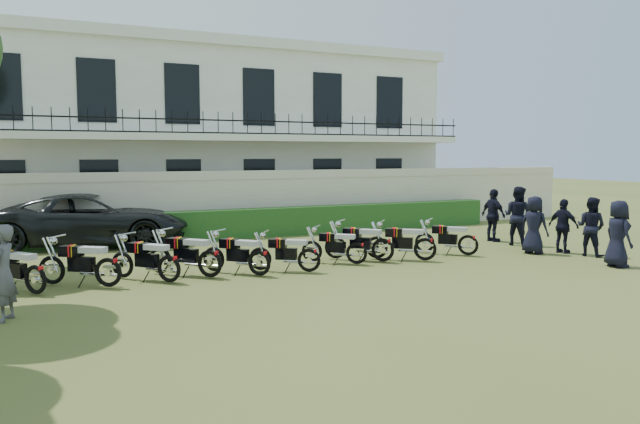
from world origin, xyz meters
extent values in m
plane|color=#435020|center=(0.00, 0.00, 0.00)|extent=(100.00, 100.00, 0.00)
cube|color=beige|center=(0.00, 8.00, 1.00)|extent=(30.00, 0.30, 2.00)
cube|color=beige|center=(0.00, 8.00, 2.15)|extent=(30.00, 0.35, 0.30)
cube|color=#184117|center=(1.00, 7.20, 0.50)|extent=(18.00, 0.60, 1.00)
cube|color=white|center=(0.00, 14.00, 3.50)|extent=(20.00, 8.00, 7.00)
cube|color=white|center=(0.00, 14.00, 7.20)|extent=(20.40, 8.40, 0.40)
cube|color=white|center=(0.00, 9.30, 3.50)|extent=(20.00, 1.40, 0.25)
cube|color=black|center=(0.00, 8.65, 4.10)|extent=(20.00, 0.05, 0.05)
cube|color=black|center=(0.00, 8.65, 3.65)|extent=(20.00, 0.05, 0.05)
cube|color=black|center=(-7.50, 10.02, 1.60)|extent=(1.30, 0.12, 2.20)
cube|color=black|center=(-7.50, 10.02, 5.10)|extent=(1.30, 0.12, 2.20)
cube|color=black|center=(-4.50, 10.02, 1.60)|extent=(1.30, 0.12, 2.20)
cube|color=black|center=(-4.50, 10.02, 5.10)|extent=(1.30, 0.12, 2.20)
cube|color=black|center=(-1.50, 10.02, 1.60)|extent=(1.30, 0.12, 2.20)
cube|color=black|center=(-1.50, 10.02, 5.10)|extent=(1.30, 0.12, 2.20)
cube|color=black|center=(1.50, 10.02, 1.60)|extent=(1.30, 0.12, 2.20)
cube|color=black|center=(1.50, 10.02, 5.10)|extent=(1.30, 0.12, 2.20)
cube|color=black|center=(4.50, 10.02, 1.60)|extent=(1.30, 0.12, 2.20)
cube|color=black|center=(4.50, 10.02, 5.10)|extent=(1.30, 0.12, 2.20)
cube|color=black|center=(7.50, 10.02, 1.60)|extent=(1.30, 0.12, 2.20)
cube|color=black|center=(7.50, 10.02, 5.10)|extent=(1.30, 0.12, 2.20)
torus|color=black|center=(-6.44, 0.18, 0.30)|extent=(0.46, 0.53, 0.61)
torus|color=black|center=(-7.26, 1.20, 0.30)|extent=(0.46, 0.53, 0.61)
cube|color=black|center=(-6.82, 0.65, 0.45)|extent=(0.49, 0.54, 0.30)
cube|color=black|center=(-6.97, 0.83, 0.72)|extent=(0.49, 0.52, 0.22)
cube|color=red|center=(-6.97, 0.83, 0.73)|extent=(0.21, 0.27, 0.23)
cube|color=#E5A50C|center=(-6.93, 0.79, 0.73)|extent=(0.18, 0.26, 0.23)
cube|color=#BCBCBC|center=(-6.65, 0.44, 0.76)|extent=(0.53, 0.58, 0.12)
cylinder|color=silver|center=(-7.17, 1.08, 1.03)|extent=(0.49, 0.40, 0.03)
torus|color=black|center=(-4.87, 0.37, 0.32)|extent=(0.57, 0.46, 0.64)
torus|color=black|center=(-5.96, 1.19, 0.32)|extent=(0.57, 0.46, 0.64)
cube|color=black|center=(-5.37, 0.75, 0.47)|extent=(0.57, 0.50, 0.32)
cube|color=black|center=(-5.56, 0.89, 0.76)|extent=(0.54, 0.50, 0.23)
cube|color=red|center=(-5.56, 0.89, 0.77)|extent=(0.16, 0.30, 0.24)
cube|color=#E5A50C|center=(-5.51, 0.86, 0.77)|extent=(0.13, 0.29, 0.24)
cube|color=#BCBCBC|center=(-5.14, 0.58, 0.80)|extent=(0.61, 0.55, 0.13)
cylinder|color=silver|center=(-5.83, 1.10, 1.07)|extent=(0.41, 0.52, 0.03)
torus|color=black|center=(-3.69, 0.18, 0.31)|extent=(0.47, 0.53, 0.62)
torus|color=black|center=(-4.55, 1.18, 0.31)|extent=(0.47, 0.53, 0.62)
cube|color=black|center=(-4.09, 0.64, 0.46)|extent=(0.50, 0.54, 0.31)
cube|color=black|center=(-4.24, 0.82, 0.73)|extent=(0.50, 0.52, 0.22)
cube|color=red|center=(-4.24, 0.82, 0.74)|extent=(0.21, 0.28, 0.23)
cube|color=#E5A50C|center=(-4.20, 0.77, 0.74)|extent=(0.18, 0.26, 0.23)
cube|color=#BCBCBC|center=(-3.91, 0.43, 0.77)|extent=(0.55, 0.58, 0.12)
cylinder|color=silver|center=(-4.45, 1.07, 1.04)|extent=(0.48, 0.42, 0.03)
torus|color=black|center=(-2.66, 0.34, 0.32)|extent=(0.51, 0.54, 0.65)
torus|color=black|center=(-3.61, 1.34, 0.32)|extent=(0.51, 0.54, 0.65)
cube|color=black|center=(-3.10, 0.80, 0.48)|extent=(0.54, 0.55, 0.32)
cube|color=black|center=(-3.27, 0.98, 0.76)|extent=(0.53, 0.54, 0.23)
cube|color=red|center=(-3.27, 0.98, 0.77)|extent=(0.20, 0.29, 0.24)
cube|color=#E5A50C|center=(-3.22, 0.93, 0.77)|extent=(0.18, 0.28, 0.24)
cube|color=#BCBCBC|center=(-2.90, 0.59, 0.81)|extent=(0.58, 0.60, 0.13)
cylinder|color=silver|center=(-3.50, 1.23, 1.08)|extent=(0.48, 0.46, 0.03)
torus|color=black|center=(-1.62, 0.02, 0.30)|extent=(0.45, 0.53, 0.61)
torus|color=black|center=(-2.43, 1.03, 0.30)|extent=(0.45, 0.53, 0.61)
cube|color=black|center=(-1.99, 0.49, 0.45)|extent=(0.48, 0.54, 0.30)
cube|color=black|center=(-2.14, 0.67, 0.72)|extent=(0.48, 0.51, 0.22)
cube|color=red|center=(-2.14, 0.67, 0.73)|extent=(0.21, 0.27, 0.23)
cube|color=#E5A50C|center=(-2.10, 0.62, 0.73)|extent=(0.18, 0.26, 0.23)
cube|color=#BCBCBC|center=(-1.83, 0.28, 0.76)|extent=(0.53, 0.58, 0.12)
cylinder|color=silver|center=(-2.34, 0.92, 1.02)|extent=(0.49, 0.40, 0.03)
torus|color=black|center=(-0.26, 0.09, 0.28)|extent=(0.52, 0.41, 0.58)
torus|color=black|center=(-1.26, 0.82, 0.28)|extent=(0.52, 0.41, 0.58)
cube|color=black|center=(-0.72, 0.43, 0.43)|extent=(0.52, 0.45, 0.28)
cube|color=black|center=(-0.90, 0.55, 0.68)|extent=(0.49, 0.45, 0.21)
cube|color=red|center=(-0.90, 0.55, 0.69)|extent=(0.14, 0.27, 0.22)
cube|color=#E5A50C|center=(-0.85, 0.52, 0.69)|extent=(0.12, 0.26, 0.22)
cube|color=#BCBCBC|center=(-0.52, 0.27, 0.72)|extent=(0.56, 0.49, 0.11)
cylinder|color=silver|center=(-1.14, 0.73, 0.97)|extent=(0.36, 0.48, 0.03)
torus|color=black|center=(1.27, 0.48, 0.28)|extent=(0.48, 0.45, 0.57)
torus|color=black|center=(0.36, 1.30, 0.28)|extent=(0.48, 0.45, 0.57)
cube|color=black|center=(0.85, 0.86, 0.42)|extent=(0.50, 0.47, 0.28)
cube|color=black|center=(0.69, 1.01, 0.68)|extent=(0.48, 0.46, 0.21)
cube|color=red|center=(0.69, 1.01, 0.69)|extent=(0.16, 0.26, 0.22)
cube|color=#E5A50C|center=(0.73, 0.97, 0.69)|extent=(0.14, 0.25, 0.22)
cube|color=#BCBCBC|center=(1.04, 0.69, 0.71)|extent=(0.54, 0.51, 0.11)
cylinder|color=silver|center=(0.47, 1.21, 0.96)|extent=(0.40, 0.44, 0.03)
torus|color=black|center=(2.08, 0.40, 0.31)|extent=(0.50, 0.53, 0.63)
torus|color=black|center=(1.16, 1.39, 0.31)|extent=(0.50, 0.53, 0.63)
cube|color=black|center=(1.65, 0.86, 0.47)|extent=(0.53, 0.54, 0.31)
cube|color=black|center=(1.49, 1.03, 0.75)|extent=(0.52, 0.53, 0.23)
cube|color=red|center=(1.49, 1.03, 0.76)|extent=(0.20, 0.29, 0.24)
cube|color=#E5A50C|center=(1.53, 0.99, 0.76)|extent=(0.17, 0.27, 0.24)
cube|color=#BCBCBC|center=(1.85, 0.65, 0.79)|extent=(0.57, 0.59, 0.12)
cylinder|color=silver|center=(1.27, 1.28, 1.06)|extent=(0.48, 0.45, 0.03)
torus|color=black|center=(3.24, 0.12, 0.31)|extent=(0.53, 0.47, 0.62)
torus|color=black|center=(2.24, 0.98, 0.31)|extent=(0.53, 0.47, 0.62)
cube|color=black|center=(2.78, 0.51, 0.46)|extent=(0.54, 0.50, 0.31)
cube|color=black|center=(2.60, 0.67, 0.73)|extent=(0.52, 0.50, 0.22)
cube|color=red|center=(2.60, 0.67, 0.74)|extent=(0.17, 0.29, 0.23)
cube|color=#E5A50C|center=(2.65, 0.63, 0.74)|extent=(0.14, 0.27, 0.23)
cube|color=#BCBCBC|center=(2.99, 0.33, 0.77)|extent=(0.58, 0.55, 0.12)
cylinder|color=silver|center=(2.36, 0.88, 1.04)|extent=(0.42, 0.48, 0.03)
torus|color=black|center=(4.76, 0.26, 0.29)|extent=(0.45, 0.50, 0.59)
torus|color=black|center=(3.94, 1.21, 0.29)|extent=(0.45, 0.50, 0.59)
cube|color=black|center=(4.39, 0.70, 0.43)|extent=(0.48, 0.51, 0.29)
cube|color=black|center=(4.24, 0.86, 0.69)|extent=(0.47, 0.49, 0.21)
cube|color=red|center=(4.24, 0.86, 0.70)|extent=(0.19, 0.27, 0.22)
cube|color=#E5A50C|center=(4.28, 0.82, 0.70)|extent=(0.17, 0.25, 0.22)
cube|color=#BCBCBC|center=(4.56, 0.50, 0.73)|extent=(0.52, 0.55, 0.12)
cylinder|color=silver|center=(4.04, 1.10, 0.98)|extent=(0.46, 0.40, 0.03)
imported|color=black|center=(-5.09, 7.47, 0.83)|extent=(6.43, 4.00, 1.66)
imported|color=#59595E|center=(-7.39, -1.22, 0.85)|extent=(0.62, 0.73, 1.70)
imported|color=black|center=(6.71, -2.28, 0.86)|extent=(0.74, 0.95, 1.72)
imported|color=black|center=(7.51, -0.76, 0.84)|extent=(0.84, 0.96, 1.68)
imported|color=black|center=(7.21, -0.05, 0.80)|extent=(0.58, 1.00, 1.60)
imported|color=black|center=(6.36, 0.25, 0.84)|extent=(0.76, 0.95, 1.69)
imported|color=black|center=(7.14, 1.75, 0.94)|extent=(0.97, 1.09, 1.87)
imported|color=black|center=(7.03, 2.74, 0.87)|extent=(0.45, 1.04, 1.75)
camera|label=1|loc=(-7.08, -13.21, 2.92)|focal=35.00mm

